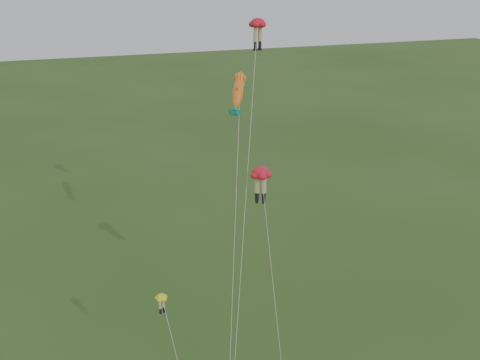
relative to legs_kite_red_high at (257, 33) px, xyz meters
name	(u,v)px	position (x,y,z in m)	size (l,w,h in m)	color
legs_kite_red_high	(257,33)	(0.00, 0.00, 0.00)	(6.40, 11.59, 23.24)	red
legs_kite_red_mid	(261,178)	(-1.73, -5.66, -8.89)	(2.01, 7.41, 14.11)	red
legs_kite_yellow	(164,308)	(-9.46, -9.43, -15.07)	(1.66, 3.14, 8.04)	yellow
fish_kite	(238,92)	(-1.96, -1.48, -3.85)	(4.73, 10.15, 19.94)	#FFAB20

